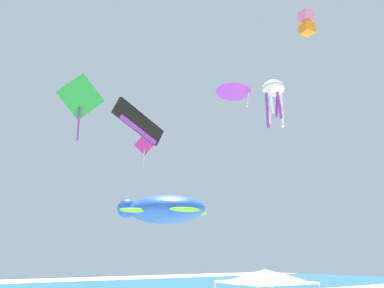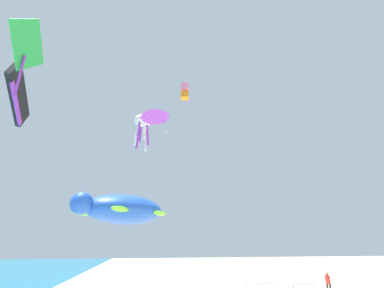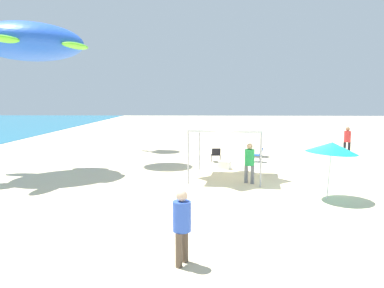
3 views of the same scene
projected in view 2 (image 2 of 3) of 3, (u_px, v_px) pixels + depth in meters
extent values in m
cube|color=silver|center=(277.00, 279.00, 15.86)|extent=(3.65, 3.54, 0.10)
pyramid|color=silver|center=(276.00, 274.00, 15.96)|extent=(3.58, 3.47, 0.49)
cylinder|color=red|center=(328.00, 280.00, 23.48)|extent=(0.43, 0.43, 0.71)
sphere|color=#A87A56|center=(327.00, 273.00, 23.65)|extent=(0.27, 0.27, 0.27)
cube|color=black|center=(18.00, 96.00, 21.21)|extent=(5.88, 1.76, 3.56)
cube|color=purple|center=(16.00, 104.00, 20.96)|extent=(4.45, 1.13, 2.00)
ellipsoid|color=white|center=(143.00, 121.00, 30.58)|extent=(1.93, 1.93, 1.41)
cylinder|color=white|center=(144.00, 130.00, 29.59)|extent=(0.42, 0.30, 2.06)
cylinder|color=purple|center=(147.00, 134.00, 29.99)|extent=(0.27, 0.48, 2.62)
cylinder|color=white|center=(145.00, 138.00, 30.41)|extent=(0.47, 0.42, 3.19)
cylinder|color=purple|center=(140.00, 134.00, 30.61)|extent=(0.42, 0.30, 2.06)
cylinder|color=white|center=(136.00, 134.00, 30.00)|extent=(0.27, 0.48, 2.62)
cylinder|color=purple|center=(138.00, 135.00, 29.40)|extent=(0.47, 0.42, 3.19)
cone|color=purple|center=(155.00, 115.00, 24.50)|extent=(3.67, 3.66, 0.86)
cylinder|color=white|center=(164.00, 127.00, 24.89)|extent=(0.95, 0.70, 1.70)
ellipsoid|color=blue|center=(125.00, 210.00, 16.80)|extent=(6.28, 6.47, 2.03)
sphere|color=blue|center=(82.00, 203.00, 14.95)|extent=(1.27, 1.27, 1.27)
ellipsoid|color=#66D82D|center=(120.00, 209.00, 14.58)|extent=(2.09, 1.19, 0.28)
ellipsoid|color=#66D82D|center=(90.00, 213.00, 16.98)|extent=(0.87, 2.00, 0.28)
ellipsoid|color=#66D82D|center=(159.00, 213.00, 16.95)|extent=(2.09, 1.19, 0.28)
ellipsoid|color=#66D82D|center=(134.00, 216.00, 18.79)|extent=(0.87, 2.00, 0.28)
cube|color=pink|center=(185.00, 88.00, 31.69)|extent=(1.02, 1.02, 0.81)
cube|color=orange|center=(185.00, 96.00, 31.31)|extent=(1.02, 1.02, 0.81)
cube|color=green|center=(28.00, 44.00, 15.09)|extent=(3.71, 0.54, 3.70)
cylinder|color=purple|center=(20.00, 76.00, 14.36)|extent=(0.13, 0.13, 2.63)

